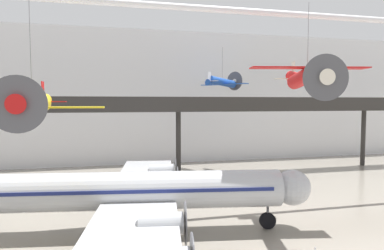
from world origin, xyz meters
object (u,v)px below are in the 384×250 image
at_px(suspended_plane_red_highwing, 307,75).
at_px(suspended_plane_blue_trainer, 222,82).
at_px(airliner_silver_main, 128,192).
at_px(suspended_plane_yellow_lowwing, 32,102).

height_order(suspended_plane_red_highwing, suspended_plane_blue_trainer, suspended_plane_blue_trainer).
bearing_deg(airliner_silver_main, suspended_plane_blue_trainer, 64.65).
distance_m(suspended_plane_yellow_lowwing, suspended_plane_red_highwing, 20.73).
bearing_deg(suspended_plane_blue_trainer, airliner_silver_main, -156.32).
height_order(airliner_silver_main, suspended_plane_red_highwing, suspended_plane_red_highwing).
height_order(airliner_silver_main, suspended_plane_yellow_lowwing, suspended_plane_yellow_lowwing).
xyz_separation_m(airliner_silver_main, suspended_plane_blue_trainer, (15.07, 22.30, 9.86)).
bearing_deg(suspended_plane_red_highwing, suspended_plane_blue_trainer, -170.21).
distance_m(suspended_plane_yellow_lowwing, suspended_plane_blue_trainer, 33.86).
bearing_deg(suspended_plane_blue_trainer, suspended_plane_yellow_lowwing, -160.46).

